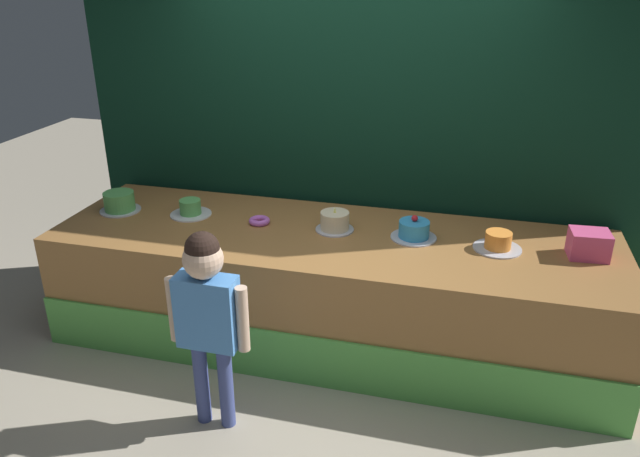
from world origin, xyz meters
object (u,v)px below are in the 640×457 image
(cake_far_left, at_px, (119,202))
(cake_center, at_px, (335,222))
(donut, at_px, (259,221))
(child_figure, at_px, (207,306))
(cake_far_right, at_px, (498,242))
(cake_left, at_px, (190,209))
(cake_right, at_px, (414,230))
(pink_box, at_px, (589,244))

(cake_far_left, xyz_separation_m, cake_center, (1.60, 0.06, -0.01))
(donut, bearing_deg, cake_center, 2.45)
(child_figure, height_order, donut, child_figure)
(child_figure, xyz_separation_m, cake_center, (0.43, 1.12, 0.07))
(donut, bearing_deg, cake_far_right, -0.25)
(cake_far_right, bearing_deg, donut, 179.75)
(cake_left, bearing_deg, cake_right, 0.02)
(cake_far_left, relative_size, cake_center, 1.12)
(pink_box, height_order, cake_left, pink_box)
(pink_box, relative_size, cake_right, 0.76)
(cake_right, relative_size, cake_far_right, 1.00)
(child_figure, relative_size, cake_right, 3.99)
(donut, relative_size, cake_left, 0.50)
(child_figure, bearing_deg, pink_box, 28.79)
(cake_center, bearing_deg, pink_box, -0.12)
(cake_center, bearing_deg, cake_far_left, -178.00)
(donut, distance_m, cake_far_right, 1.60)
(child_figure, distance_m, donut, 1.11)
(cake_far_left, bearing_deg, donut, 1.78)
(cake_far_left, height_order, cake_left, cake_far_left)
(pink_box, xyz_separation_m, cake_center, (-1.60, 0.00, -0.02))
(child_figure, relative_size, pink_box, 5.22)
(donut, relative_size, cake_center, 0.56)
(child_figure, distance_m, cake_right, 1.49)
(pink_box, distance_m, cake_center, 1.60)
(cake_right, xyz_separation_m, cake_far_right, (0.53, -0.03, -0.01))
(cake_center, xyz_separation_m, cake_far_right, (1.07, -0.03, -0.01))
(child_figure, xyz_separation_m, cake_far_right, (1.50, 1.09, 0.06))
(pink_box, distance_m, cake_far_left, 3.21)
(cake_left, xyz_separation_m, cake_right, (1.60, 0.00, 0.01))
(child_figure, distance_m, cake_far_left, 1.59)
(pink_box, height_order, cake_right, pink_box)
(child_figure, xyz_separation_m, cake_left, (-0.64, 1.13, 0.06))
(cake_far_left, bearing_deg, cake_far_right, 0.56)
(donut, relative_size, cake_far_left, 0.50)
(child_figure, distance_m, cake_left, 1.30)
(child_figure, xyz_separation_m, cake_far_left, (-1.17, 1.07, 0.08))
(donut, xyz_separation_m, cake_far_left, (-1.07, -0.03, 0.05))
(cake_far_right, bearing_deg, child_figure, -143.96)
(pink_box, distance_m, donut, 2.14)
(cake_far_left, distance_m, cake_left, 0.54)
(donut, bearing_deg, cake_right, 1.48)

